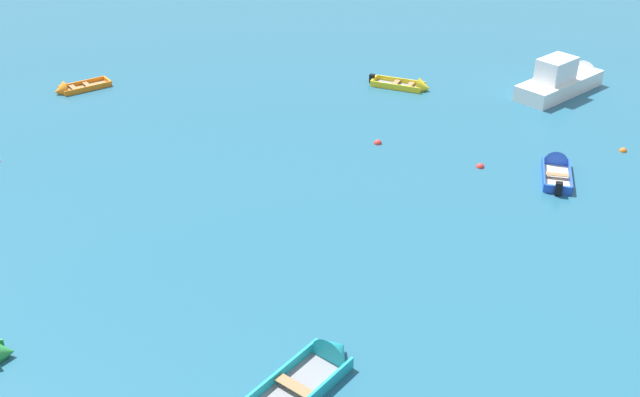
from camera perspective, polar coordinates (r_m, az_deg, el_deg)
rowboat_turquoise_cluster_outer at (r=21.97m, az=0.08°, el=-12.57°), size 3.78×3.37×1.24m
rowboat_yellow_cluster_inner at (r=41.16m, az=7.01°, el=8.48°), size 3.17×2.67×0.95m
rowboat_blue_midfield_right at (r=33.74m, az=17.52°, el=2.29°), size 2.34×3.26×1.04m
rowboat_orange_back_row_right at (r=42.65m, az=-18.51°, el=7.88°), size 3.12×2.06×0.96m
motor_launch_white_back_row_left at (r=42.47m, az=18.11°, el=8.63°), size 6.30×4.43×2.37m
mooring_buoy_midfield at (r=33.29m, az=12.09°, el=2.35°), size 0.36×0.36×0.36m
mooring_buoy_near_foreground at (r=36.61m, az=22.07°, el=3.36°), size 0.33×0.33×0.33m
mooring_buoy_outer_edge at (r=34.78m, az=4.42°, el=4.20°), size 0.37×0.37×0.37m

